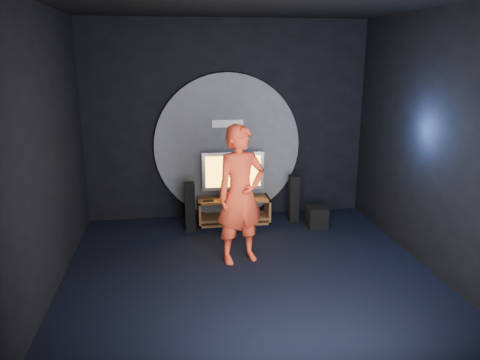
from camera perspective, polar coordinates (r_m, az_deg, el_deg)
The scene contains 15 objects.
floor at distance 6.50m, azimuth 1.18°, elevation -11.40°, with size 5.00×5.00×0.00m, color black.
back_wall at distance 8.37m, azimuth -1.61°, elevation 7.20°, with size 5.00×0.04×3.50m, color black.
front_wall at distance 3.57m, azimuth 7.99°, elevation -3.87°, with size 5.00×0.04×3.50m, color black.
left_wall at distance 6.05m, azimuth -22.83°, elevation 2.93°, with size 0.04×5.00×3.50m, color black.
right_wall at distance 6.81m, azimuth 22.56°, elevation 4.20°, with size 0.04×5.00×3.50m, color black.
ceiling at distance 5.85m, azimuth 1.38°, elevation 21.02°, with size 5.00×5.00×0.01m, color black.
wall_disc_panel at distance 8.39m, azimuth -1.54°, elevation 4.11°, with size 2.60×0.11×2.60m.
media_console at distance 8.31m, azimuth -0.72°, elevation -3.90°, with size 1.26×0.45×0.45m.
tv at distance 8.17m, azimuth -0.85°, elevation 0.88°, with size 1.09×0.22×0.81m.
center_speaker at distance 8.07m, azimuth -0.64°, elevation -2.02°, with size 0.40×0.15×0.15m, color black.
remote at distance 8.07m, azimuth -3.90°, elevation -2.54°, with size 0.18×0.05×0.02m, color black.
tower_speaker_left at distance 7.89m, azimuth -6.11°, elevation -3.30°, with size 0.17×0.19×0.84m, color black.
tower_speaker_right at distance 8.37m, azimuth 6.56°, elevation -2.24°, with size 0.17×0.19×0.84m, color black.
subwoofer at distance 8.20m, azimuth 9.35°, elevation -4.48°, with size 0.33×0.33×0.36m, color black.
player at distance 6.56m, azimuth 0.09°, elevation -1.82°, with size 0.72×0.48×1.98m, color #F23F21.
Camera 1 is at (-0.98, -5.74, 2.90)m, focal length 35.00 mm.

